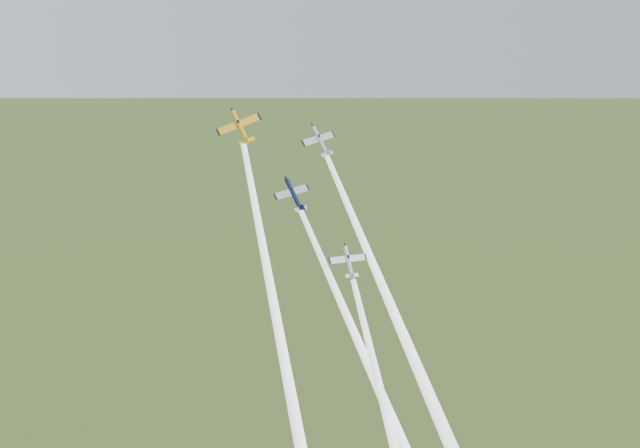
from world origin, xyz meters
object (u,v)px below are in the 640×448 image
Objects in this scene: plane_yellow at (240,127)px; plane_navy at (294,194)px; plane_silver_right at (320,141)px; plane_silver_low at (349,261)px.

plane_yellow is 16.67m from plane_navy.
plane_yellow is 21.44m from plane_silver_right.
plane_navy is 16.17m from plane_silver_low.
plane_navy is 1.14× the size of plane_silver_low.
plane_yellow reaches higher than plane_silver_low.
plane_silver_right reaches higher than plane_navy.
plane_silver_right is at bearing 31.17° from plane_yellow.
plane_silver_right is (20.33, 4.28, -5.30)m from plane_yellow.
plane_silver_low is (11.62, -13.76, -21.96)m from plane_yellow.
plane_yellow is 28.39m from plane_silver_low.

